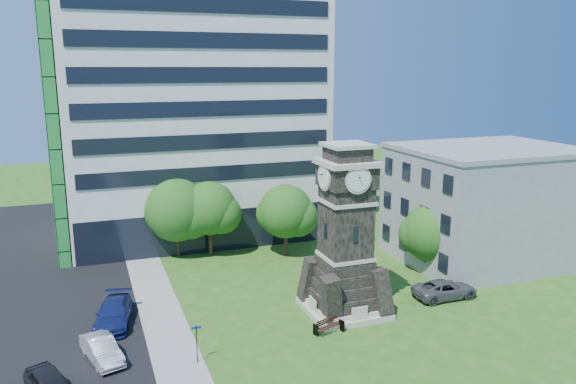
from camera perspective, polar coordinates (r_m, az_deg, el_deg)
name	(u,v)px	position (r m, az deg, el deg)	size (l,w,h in m)	color
ground	(316,329)	(38.97, 2.91, -13.75)	(160.00, 160.00, 0.00)	#285518
sidewalk	(163,320)	(41.12, -12.55, -12.54)	(3.00, 70.00, 0.06)	gray
street	(31,340)	(41.10, -24.69, -13.48)	(14.00, 80.00, 0.02)	black
clock_tower	(345,241)	(39.86, 5.85, -5.00)	(5.40, 5.40, 12.22)	beige
office_tall	(190,98)	(58.98, -9.91, 9.41)	(26.20, 15.11, 28.60)	white
office_low	(485,204)	(53.82, 19.43, -1.12)	(15.20, 12.20, 10.40)	#929597
car_street_mid	(102,350)	(36.71, -18.39, -14.95)	(1.48, 4.24, 1.40)	#A7AAAF
car_street_north	(114,313)	(41.05, -17.27, -11.70)	(2.22, 5.45, 1.58)	navy
car_east_lot	(445,289)	(45.10, 15.65, -9.48)	(2.32, 5.03, 1.40)	#55545A
park_bench	(328,325)	(38.31, 4.13, -13.35)	(1.98, 0.53, 1.02)	black
street_sign	(197,340)	(34.71, -9.27, -14.59)	(0.58, 0.06, 2.42)	black
tree_nw	(178,212)	(52.73, -11.14, -1.97)	(6.47, 5.88, 7.37)	#332114
tree_nc	(210,210)	(52.34, -7.91, -1.83)	(5.50, 5.00, 7.06)	#332114
tree_ne	(286,213)	(51.79, -0.16, -2.15)	(5.48, 4.98, 6.78)	#332114
tree_east	(433,234)	(49.15, 14.49, -4.17)	(5.48, 4.99, 6.10)	#332114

